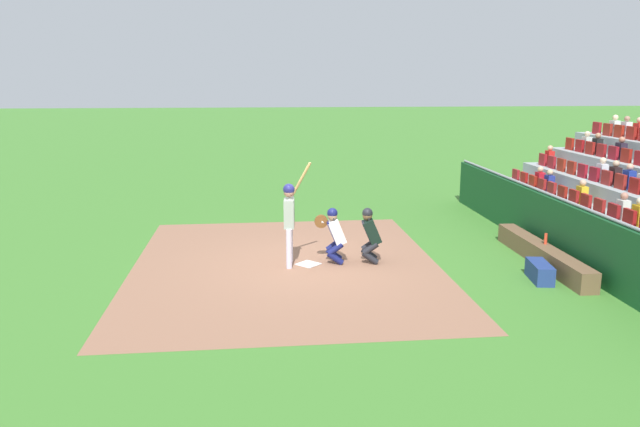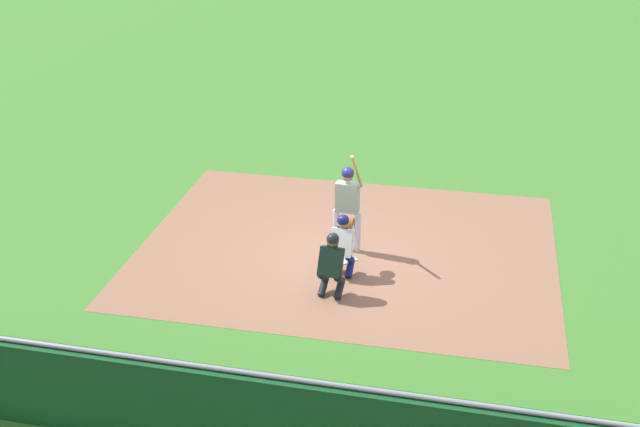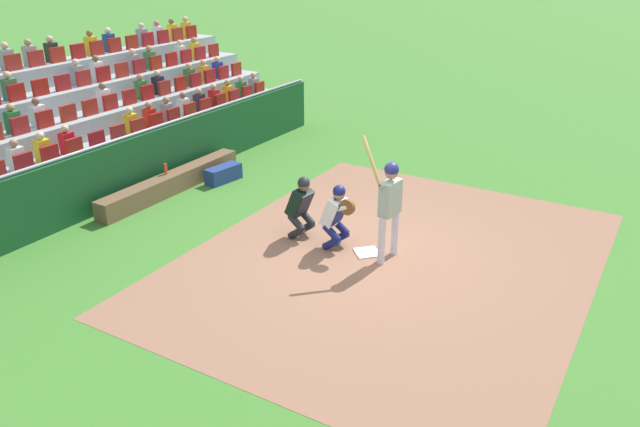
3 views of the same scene
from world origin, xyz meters
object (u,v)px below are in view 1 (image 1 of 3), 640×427
home_plate_umpire (370,233)px  dugout_bench (542,254)px  catcher_crouching (334,232)px  equipment_duffel_bag (540,272)px  water_bottle_on_bench (546,239)px  batter_at_plate (290,214)px  home_plate_marker (308,264)px

home_plate_umpire → dugout_bench: 3.93m
catcher_crouching → equipment_duffel_bag: 4.47m
water_bottle_on_bench → equipment_duffel_bag: bearing=151.0°
dugout_bench → equipment_duffel_bag: dugout_bench is taller
batter_at_plate → home_plate_marker: bearing=-91.4°
catcher_crouching → dugout_bench: 4.74m
home_plate_umpire → home_plate_marker: bearing=92.3°
home_plate_marker → home_plate_umpire: 1.57m
home_plate_umpire → dugout_bench: size_ratio=0.31×
dugout_bench → water_bottle_on_bench: bearing=-51.5°
batter_at_plate → catcher_crouching: 1.11m
dugout_bench → batter_at_plate: bearing=85.5°
batter_at_plate → home_plate_umpire: size_ratio=1.80×
home_plate_umpire → equipment_duffel_bag: 3.71m
batter_at_plate → equipment_duffel_bag: batter_at_plate is taller
home_plate_marker → batter_at_plate: batter_at_plate is taller
water_bottle_on_bench → equipment_duffel_bag: 1.43m
batter_at_plate → equipment_duffel_bag: size_ratio=2.51×
catcher_crouching → dugout_bench: (-0.55, -4.68, -0.50)m
batter_at_plate → equipment_duffel_bag: (-1.58, -5.11, -0.98)m
dugout_bench → equipment_duffel_bag: bearing=153.0°
home_plate_umpire → water_bottle_on_bench: bearing=-96.0°
home_plate_umpire → water_bottle_on_bench: 3.98m
equipment_duffel_bag → batter_at_plate: bearing=81.0°
home_plate_marker → water_bottle_on_bench: (-0.36, -5.37, 0.55)m
catcher_crouching → dugout_bench: catcher_crouching is taller
water_bottle_on_bench → batter_at_plate: bearing=86.3°
home_plate_marker → equipment_duffel_bag: size_ratio=0.48×
water_bottle_on_bench → catcher_crouching: bearing=84.3°
home_plate_umpire → equipment_duffel_bag: size_ratio=1.40×
catcher_crouching → water_bottle_on_bench: size_ratio=5.16×
catcher_crouching → equipment_duffel_bag: catcher_crouching is taller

